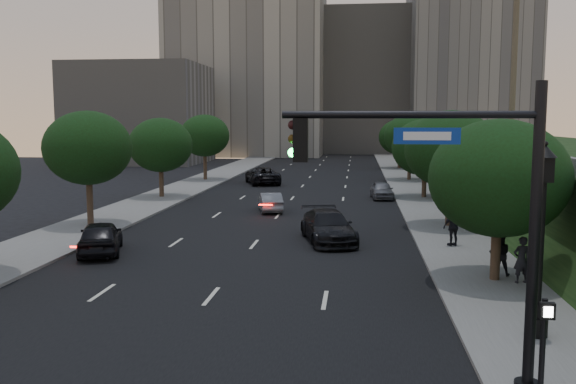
# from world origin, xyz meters

# --- Properties ---
(ground) EXTENTS (160.00, 160.00, 0.00)m
(ground) POSITION_xyz_m (0.00, 0.00, 0.00)
(ground) COLOR black
(ground) RESTS_ON ground
(road_surface) EXTENTS (16.00, 140.00, 0.02)m
(road_surface) POSITION_xyz_m (0.00, 30.00, 0.01)
(road_surface) COLOR black
(road_surface) RESTS_ON ground
(sidewalk_right) EXTENTS (4.50, 140.00, 0.15)m
(sidewalk_right) POSITION_xyz_m (10.25, 30.00, 0.07)
(sidewalk_right) COLOR slate
(sidewalk_right) RESTS_ON ground
(sidewalk_left) EXTENTS (4.50, 140.00, 0.15)m
(sidewalk_left) POSITION_xyz_m (-10.25, 30.00, 0.07)
(sidewalk_left) COLOR slate
(sidewalk_left) RESTS_ON ground
(parapet_wall) EXTENTS (0.35, 90.00, 0.70)m
(parapet_wall) POSITION_xyz_m (13.50, 28.00, 4.35)
(parapet_wall) COLOR slate
(parapet_wall) RESTS_ON embankment
(office_block_left) EXTENTS (26.00, 20.00, 32.00)m
(office_block_left) POSITION_xyz_m (-14.00, 92.00, 16.00)
(office_block_left) COLOR gray
(office_block_left) RESTS_ON ground
(office_block_mid) EXTENTS (22.00, 18.00, 26.00)m
(office_block_mid) POSITION_xyz_m (6.00, 102.00, 13.00)
(office_block_mid) COLOR gray
(office_block_mid) RESTS_ON ground
(office_block_right) EXTENTS (20.00, 22.00, 36.00)m
(office_block_right) POSITION_xyz_m (24.00, 96.00, 18.00)
(office_block_right) COLOR gray
(office_block_right) RESTS_ON ground
(office_block_filler) EXTENTS (18.00, 16.00, 14.00)m
(office_block_filler) POSITION_xyz_m (-26.00, 70.00, 7.00)
(office_block_filler) COLOR gray
(office_block_filler) RESTS_ON ground
(tree_right_a) EXTENTS (5.20, 5.20, 6.24)m
(tree_right_a) POSITION_xyz_m (10.30, 8.00, 4.02)
(tree_right_a) COLOR #38281C
(tree_right_a) RESTS_ON ground
(tree_right_b) EXTENTS (5.20, 5.20, 6.74)m
(tree_right_b) POSITION_xyz_m (10.30, 20.00, 4.52)
(tree_right_b) COLOR #38281C
(tree_right_b) RESTS_ON ground
(tree_right_c) EXTENTS (5.20, 5.20, 6.24)m
(tree_right_c) POSITION_xyz_m (10.30, 33.00, 4.02)
(tree_right_c) COLOR #38281C
(tree_right_c) RESTS_ON ground
(tree_right_d) EXTENTS (5.20, 5.20, 6.74)m
(tree_right_d) POSITION_xyz_m (10.30, 47.00, 4.52)
(tree_right_d) COLOR #38281C
(tree_right_d) RESTS_ON ground
(tree_right_e) EXTENTS (5.20, 5.20, 6.24)m
(tree_right_e) POSITION_xyz_m (10.30, 62.00, 4.02)
(tree_right_e) COLOR #38281C
(tree_right_e) RESTS_ON ground
(tree_left_b) EXTENTS (5.00, 5.00, 6.71)m
(tree_left_b) POSITION_xyz_m (-10.30, 18.00, 4.58)
(tree_left_b) COLOR #38281C
(tree_left_b) RESTS_ON ground
(tree_left_c) EXTENTS (5.00, 5.00, 6.34)m
(tree_left_c) POSITION_xyz_m (-10.30, 31.00, 4.21)
(tree_left_c) COLOR #38281C
(tree_left_c) RESTS_ON ground
(tree_left_d) EXTENTS (5.00, 5.00, 6.71)m
(tree_left_d) POSITION_xyz_m (-10.30, 45.00, 4.58)
(tree_left_d) COLOR #38281C
(tree_left_d) RESTS_ON ground
(traffic_signal_mast) EXTENTS (5.68, 0.56, 7.00)m
(traffic_signal_mast) POSITION_xyz_m (7.71, -2.13, 3.67)
(traffic_signal_mast) COLOR black
(traffic_signal_mast) RESTS_ON ground
(street_lamp) EXTENTS (0.64, 0.64, 5.62)m
(street_lamp) POSITION_xyz_m (10.11, 1.84, 2.63)
(street_lamp) COLOR black
(street_lamp) RESTS_ON ground
(pedestrian_signal) EXTENTS (0.30, 0.33, 2.50)m
(pedestrian_signal) POSITION_xyz_m (8.95, -2.63, 1.57)
(pedestrian_signal) COLOR black
(pedestrian_signal) RESTS_ON ground
(sedan_near_left) EXTENTS (3.20, 4.92, 1.56)m
(sedan_near_left) POSITION_xyz_m (-6.75, 11.24, 0.78)
(sedan_near_left) COLOR black
(sedan_near_left) RESTS_ON ground
(sedan_mid_left) EXTENTS (2.28, 4.17, 1.30)m
(sedan_mid_left) POSITION_xyz_m (-0.77, 25.04, 0.65)
(sedan_mid_left) COLOR slate
(sedan_mid_left) RESTS_ON ground
(sedan_far_left) EXTENTS (4.49, 6.48, 1.64)m
(sedan_far_left) POSITION_xyz_m (-4.03, 42.55, 0.82)
(sedan_far_left) COLOR black
(sedan_far_left) RESTS_ON ground
(sedan_near_right) EXTENTS (3.51, 5.85, 1.59)m
(sedan_near_right) POSITION_xyz_m (3.61, 15.13, 0.79)
(sedan_near_right) COLOR black
(sedan_near_right) RESTS_ON ground
(sedan_far_right) EXTENTS (1.93, 4.17, 1.38)m
(sedan_far_right) POSITION_xyz_m (7.00, 32.62, 0.69)
(sedan_far_right) COLOR slate
(sedan_far_right) RESTS_ON ground
(pedestrian_a) EXTENTS (0.73, 0.58, 1.76)m
(pedestrian_a) POSITION_xyz_m (11.15, 7.58, 1.03)
(pedestrian_a) COLOR black
(pedestrian_a) RESTS_ON sidewalk_right
(pedestrian_b) EXTENTS (0.88, 0.73, 1.66)m
(pedestrian_b) POSITION_xyz_m (10.62, 8.67, 0.98)
(pedestrian_b) COLOR black
(pedestrian_b) RESTS_ON sidewalk_right
(pedestrian_c) EXTENTS (1.18, 0.87, 1.87)m
(pedestrian_c) POSITION_xyz_m (9.69, 14.16, 1.08)
(pedestrian_c) COLOR black
(pedestrian_c) RESTS_ON sidewalk_right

